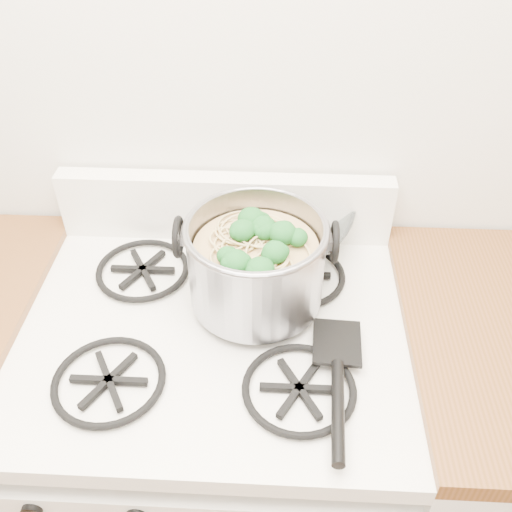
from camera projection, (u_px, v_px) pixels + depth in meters
The scene contains 5 objects.
gas_range at pixel (222, 454), 1.43m from camera, with size 0.76×0.66×0.92m.
counter_left at pixel (22, 438), 1.44m from camera, with size 0.25×0.65×0.92m.
stock_pot at pixel (256, 264), 1.11m from camera, with size 0.31×0.28×0.19m.
spatula at pixel (337, 340), 1.06m from camera, with size 0.29×0.31×0.02m, color black, non-canonical shape.
glass_bowl at pixel (287, 230), 1.31m from camera, with size 0.12×0.12×0.03m, color white.
Camera 1 is at (0.13, 0.49, 1.74)m, focal length 40.00 mm.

